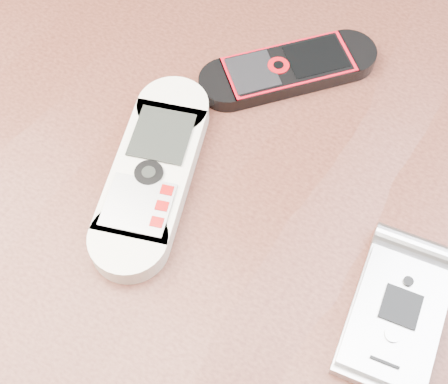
{
  "coord_description": "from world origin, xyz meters",
  "views": [
    {
      "loc": [
        0.12,
        -0.2,
        1.16
      ],
      "look_at": [
        0.01,
        0.0,
        0.76
      ],
      "focal_mm": 50.0,
      "sensor_mm": 36.0,
      "label": 1
    }
  ],
  "objects_px": {
    "table": "(219,253)",
    "nokia_white": "(153,172)",
    "nokia_black_red": "(288,69)",
    "motorola_razr": "(397,315)"
  },
  "relations": [
    {
      "from": "nokia_white",
      "to": "motorola_razr",
      "type": "relative_size",
      "value": 1.5
    },
    {
      "from": "nokia_black_red",
      "to": "motorola_razr",
      "type": "xyz_separation_m",
      "value": [
        0.16,
        -0.16,
        0.0
      ]
    },
    {
      "from": "table",
      "to": "nokia_white",
      "type": "bearing_deg",
      "value": -166.61
    },
    {
      "from": "table",
      "to": "nokia_white",
      "type": "relative_size",
      "value": 6.76
    },
    {
      "from": "table",
      "to": "nokia_white",
      "type": "xyz_separation_m",
      "value": [
        -0.05,
        -0.01,
        0.12
      ]
    },
    {
      "from": "nokia_black_red",
      "to": "nokia_white",
      "type": "bearing_deg",
      "value": -63.66
    },
    {
      "from": "table",
      "to": "nokia_white",
      "type": "distance_m",
      "value": 0.13
    },
    {
      "from": "table",
      "to": "nokia_black_red",
      "type": "height_order",
      "value": "nokia_black_red"
    },
    {
      "from": "nokia_black_red",
      "to": "motorola_razr",
      "type": "distance_m",
      "value": 0.22
    },
    {
      "from": "motorola_razr",
      "to": "nokia_black_red",
      "type": "bearing_deg",
      "value": 128.81
    }
  ]
}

